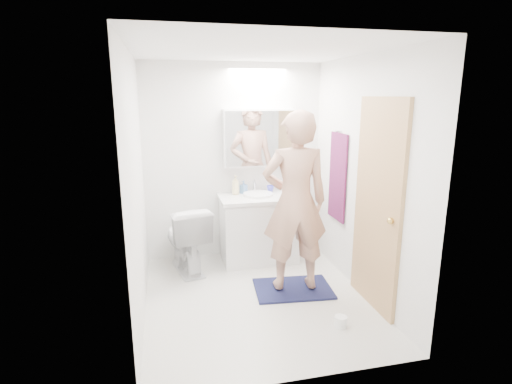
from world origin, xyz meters
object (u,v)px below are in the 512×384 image
object	(u,v)px
medicine_cabinet	(259,138)
toothbrush_cup	(270,189)
person	(295,202)
soap_bottle_a	(235,185)
toilet_paper_roll	(341,322)
vanity_cabinet	(259,230)
soap_bottle_b	(244,187)
toilet	(186,238)

from	to	relation	value
medicine_cabinet	toothbrush_cup	size ratio (longest dim) A/B	9.54
person	soap_bottle_a	size ratio (longest dim) A/B	7.77
person	toilet_paper_roll	distance (m)	1.21
person	toothbrush_cup	distance (m)	1.04
vanity_cabinet	soap_bottle_b	bearing A→B (deg)	129.62
toilet	soap_bottle_b	xyz separation A→B (m)	(0.74, 0.30, 0.50)
person	soap_bottle_a	world-z (taller)	person
medicine_cabinet	toothbrush_cup	bearing A→B (deg)	-20.05
medicine_cabinet	soap_bottle_a	bearing A→B (deg)	-169.01
toothbrush_cup	soap_bottle_a	bearing A→B (deg)	-178.72
toilet	vanity_cabinet	bearing A→B (deg)	175.67
vanity_cabinet	soap_bottle_a	xyz separation A→B (m)	(-0.26, 0.15, 0.55)
toothbrush_cup	toilet_paper_roll	distance (m)	1.98
person	soap_bottle_b	bearing A→B (deg)	-67.92
medicine_cabinet	soap_bottle_a	world-z (taller)	medicine_cabinet
medicine_cabinet	toilet	xyz separation A→B (m)	(-0.94, -0.33, -1.10)
person	toilet	bearing A→B (deg)	-30.37
vanity_cabinet	toilet_paper_roll	bearing A→B (deg)	-77.57
soap_bottle_b	toilet_paper_roll	distance (m)	2.07
vanity_cabinet	soap_bottle_b	size ratio (longest dim) A/B	5.63
soap_bottle_a	soap_bottle_b	distance (m)	0.12
medicine_cabinet	soap_bottle_a	distance (m)	0.64
soap_bottle_a	toilet_paper_roll	world-z (taller)	soap_bottle_a
soap_bottle_a	medicine_cabinet	bearing A→B (deg)	10.99
toilet_paper_roll	person	bearing A→B (deg)	104.27
toothbrush_cup	medicine_cabinet	bearing A→B (deg)	159.95
vanity_cabinet	person	size ratio (longest dim) A/B	0.49
vanity_cabinet	toothbrush_cup	world-z (taller)	toothbrush_cup
toilet	person	distance (m)	1.42
toilet	person	world-z (taller)	person
medicine_cabinet	person	bearing A→B (deg)	-83.94
toilet	soap_bottle_a	bearing A→B (deg)	-169.03
vanity_cabinet	medicine_cabinet	bearing A→B (deg)	76.05
soap_bottle_a	person	bearing A→B (deg)	-67.58
soap_bottle_a	toilet_paper_roll	size ratio (longest dim) A/B	2.14
toothbrush_cup	toilet_paper_roll	size ratio (longest dim) A/B	0.84
soap_bottle_a	toothbrush_cup	distance (m)	0.45
toilet	soap_bottle_b	world-z (taller)	soap_bottle_b
person	soap_bottle_a	distance (m)	1.11
toilet	toilet_paper_roll	xyz separation A→B (m)	(1.25, -1.53, -0.35)
toilet	toothbrush_cup	world-z (taller)	toothbrush_cup
toilet_paper_roll	vanity_cabinet	bearing A→B (deg)	102.43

